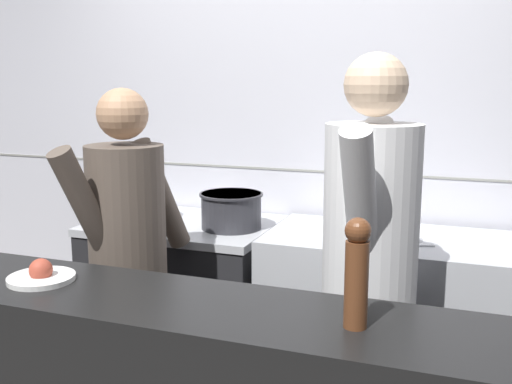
% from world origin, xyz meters
% --- Properties ---
extents(wall_back_tiled, '(8.00, 0.06, 2.60)m').
position_xyz_m(wall_back_tiled, '(0.00, 1.40, 1.30)').
color(wall_back_tiled, silver).
rests_on(wall_back_tiled, ground_plane).
extents(oven_range, '(0.98, 0.71, 0.89)m').
position_xyz_m(oven_range, '(-0.50, 1.00, 0.45)').
color(oven_range, '#232326').
rests_on(oven_range, ground_plane).
extents(prep_counter, '(1.25, 0.65, 0.91)m').
position_xyz_m(prep_counter, '(0.64, 1.00, 0.45)').
color(prep_counter, '#B7BABF').
rests_on(prep_counter, ground_plane).
extents(stock_pot, '(0.26, 0.26, 0.20)m').
position_xyz_m(stock_pot, '(-0.73, 0.98, 1.00)').
color(stock_pot, '#2D2D33').
rests_on(stock_pot, oven_range).
extents(sauce_pot, '(0.33, 0.33, 0.19)m').
position_xyz_m(sauce_pot, '(-0.20, 0.96, 0.99)').
color(sauce_pot, '#2D2D33').
rests_on(sauce_pot, oven_range).
extents(mixing_bowl_steel, '(0.21, 0.21, 0.07)m').
position_xyz_m(mixing_bowl_steel, '(0.66, 0.98, 0.95)').
color(mixing_bowl_steel, '#B7BABF').
rests_on(mixing_bowl_steel, prep_counter).
extents(chefs_knife, '(0.36, 0.13, 0.02)m').
position_xyz_m(chefs_knife, '(0.61, 0.85, 0.91)').
color(chefs_knife, '#B7BABF').
rests_on(chefs_knife, prep_counter).
extents(plated_dish_main, '(0.23, 0.23, 0.08)m').
position_xyz_m(plated_dish_main, '(-0.42, -0.23, 0.98)').
color(plated_dish_main, white).
rests_on(plated_dish_main, pass_counter).
extents(pepper_mill, '(0.07, 0.07, 0.32)m').
position_xyz_m(pepper_mill, '(0.68, -0.24, 1.13)').
color(pepper_mill, brown).
rests_on(pepper_mill, pass_counter).
extents(chef_head_cook, '(0.42, 0.70, 1.62)m').
position_xyz_m(chef_head_cook, '(-0.41, 0.30, 0.90)').
color(chef_head_cook, black).
rests_on(chef_head_cook, ground_plane).
extents(chef_sous, '(0.36, 0.76, 1.75)m').
position_xyz_m(chef_sous, '(0.62, 0.35, 0.97)').
color(chef_sous, black).
rests_on(chef_sous, ground_plane).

